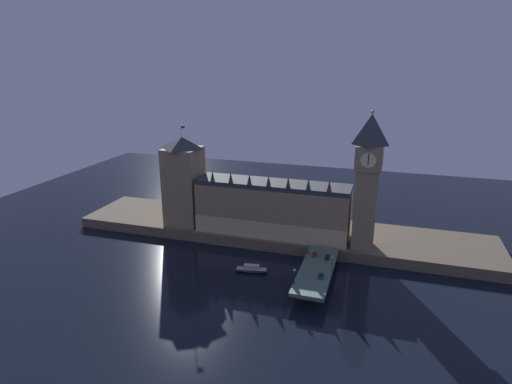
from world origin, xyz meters
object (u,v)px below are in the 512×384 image
Objects in this scene: clock_tower at (367,178)px; street_lamp_mid at (332,262)px; victoria_tower at (184,180)px; pedestrian_mid_walk at (332,264)px; car_southbound_lead at (321,276)px; car_southbound_trail at (327,257)px; pedestrian_far_rail at (308,252)px; car_northbound_lead at (314,254)px; boat_upstream at (252,270)px; street_lamp_far at (308,244)px; pedestrian_near_rail at (295,283)px; street_lamp_near at (294,274)px.

clock_tower reaches higher than street_lamp_mid.
victoria_tower reaches higher than pedestrian_mid_walk.
car_southbound_lead is at bearing -116.23° from street_lamp_mid.
pedestrian_mid_walk reaches higher than car_southbound_trail.
pedestrian_mid_walk is 14.59m from pedestrian_far_rail.
clock_tower is at bearing 39.63° from pedestrian_far_rail.
boat_upstream is at bearing -155.64° from car_northbound_lead.
street_lamp_far is (-23.11, -16.80, -29.00)m from clock_tower.
boat_upstream is (49.45, -35.10, -27.85)m from victoria_tower.
street_lamp_far is (-0.40, 30.63, 3.24)m from pedestrian_near_rail.
clock_tower is 95.94m from victoria_tower.
street_lamp_near reaches higher than boat_upstream.
car_southbound_lead is 11.66m from pedestrian_mid_walk.
street_lamp_mid is at bearing -72.81° from car_southbound_trail.
car_southbound_lead is at bearing -109.67° from clock_tower.
clock_tower is at bearing 64.41° from pedestrian_near_rail.
car_northbound_lead is 2.80× the size of pedestrian_far_rail.
victoria_tower is 66.73m from boat_upstream.
pedestrian_far_rail reaches higher than car_northbound_lead.
clock_tower reaches higher than boat_upstream.
car_northbound_lead is 3.04m from pedestrian_far_rail.
pedestrian_near_rail is 23.56m from pedestrian_mid_walk.
car_southbound_lead is at bearing -27.46° from victoria_tower.
boat_upstream is (-35.49, 0.39, -9.30)m from street_lamp_mid.
victoria_tower is 3.43× the size of boat_upstream.
street_lamp_near is (-9.38, -25.69, 3.12)m from car_southbound_trail.
street_lamp_far is at bearing 130.95° from street_lamp_mid.
pedestrian_far_rail is at bearing -140.37° from clock_tower.
pedestrian_mid_walk is 0.10× the size of boat_upstream.
street_lamp_far is at bearing 101.28° from pedestrian_far_rail.
street_lamp_near is at bearing -130.95° from street_lamp_mid.
victoria_tower is 33.10× the size of pedestrian_far_rail.
car_northbound_lead is 2.80× the size of pedestrian_mid_walk.
pedestrian_far_rail is (-22.71, -18.80, -32.24)m from clock_tower.
street_lamp_mid is at bearing -22.68° from victoria_tower.
pedestrian_near_rail is (-8.98, -9.02, 0.22)m from car_southbound_lead.
pedestrian_mid_walk is 0.25× the size of street_lamp_far.
car_southbound_trail is 2.79× the size of pedestrian_near_rail.
clock_tower is 9.95× the size of street_lamp_far.
street_lamp_far is (-0.40, 2.01, 3.23)m from pedestrian_far_rail.
pedestrian_far_rail is at bearing 114.61° from car_southbound_lead.
boat_upstream is at bearing -35.37° from victoria_tower.
victoria_tower is at bearing 145.17° from street_lamp_near.
street_lamp_far is (-12.37, 10.34, 3.24)m from pedestrian_mid_walk.
street_lamp_near is 19.49m from street_lamp_mid.
car_southbound_trail is (5.99, -1.24, 0.08)m from car_northbound_lead.
car_northbound_lead is 11.92m from pedestrian_mid_walk.
pedestrian_near_rail is at bearing -115.59° from clock_tower.
boat_upstream is at bearing -151.93° from pedestrian_far_rail.
car_northbound_lead is (-19.72, -19.31, -32.45)m from clock_tower.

